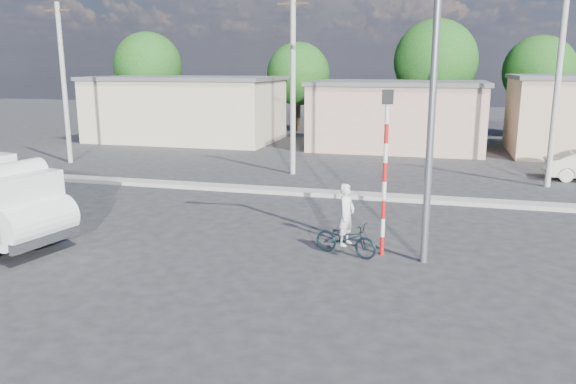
% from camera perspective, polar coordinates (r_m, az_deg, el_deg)
% --- Properties ---
extents(ground_plane, '(120.00, 120.00, 0.00)m').
position_cam_1_polar(ground_plane, '(14.58, -3.82, -7.15)').
color(ground_plane, '#272729').
rests_on(ground_plane, ground).
extents(median, '(40.00, 0.80, 0.16)m').
position_cam_1_polar(median, '(21.98, 2.91, -0.09)').
color(median, '#99968E').
rests_on(median, ground).
extents(bicycle, '(1.86, 1.10, 0.92)m').
position_cam_1_polar(bicycle, '(15.02, 5.90, -4.73)').
color(bicycle, black).
rests_on(bicycle, ground).
extents(cyclist, '(0.55, 0.69, 1.65)m').
position_cam_1_polar(cyclist, '(14.92, 5.93, -3.41)').
color(cyclist, silver).
rests_on(cyclist, ground).
extents(traffic_pole, '(0.28, 0.18, 4.36)m').
position_cam_1_polar(traffic_pole, '(14.71, 9.86, 3.32)').
color(traffic_pole, red).
rests_on(traffic_pole, ground).
extents(streetlight, '(2.34, 0.22, 9.00)m').
position_cam_1_polar(streetlight, '(14.17, 13.99, 12.41)').
color(streetlight, slate).
rests_on(streetlight, ground).
extents(building_row, '(37.80, 7.30, 4.44)m').
position_cam_1_polar(building_row, '(35.24, 9.59, 7.97)').
color(building_row, beige).
rests_on(building_row, ground).
extents(tree_row, '(34.13, 7.32, 8.10)m').
position_cam_1_polar(tree_row, '(42.12, 5.98, 12.49)').
color(tree_row, '#38281E').
rests_on(tree_row, ground).
extents(utility_poles, '(35.40, 0.24, 8.00)m').
position_cam_1_polar(utility_poles, '(25.01, 12.42, 10.41)').
color(utility_poles, '#99968E').
rests_on(utility_poles, ground).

